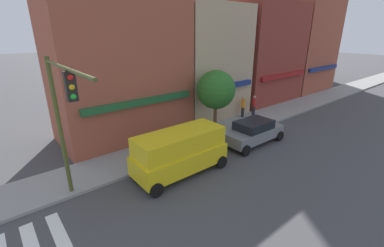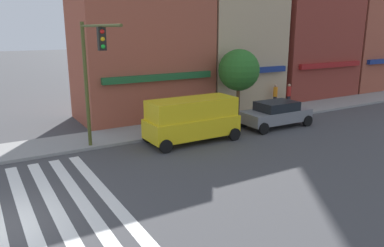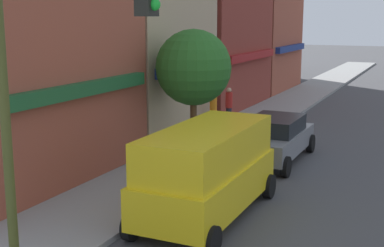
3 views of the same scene
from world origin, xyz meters
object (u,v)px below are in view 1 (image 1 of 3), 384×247
Objects in this scene: traffic_signal at (64,111)px; street_tree at (216,90)px; van_yellow at (180,151)px; sedan_grey at (253,131)px; pedestrian_red_jacket at (254,105)px; pedestrian_orange_vest at (243,107)px.

traffic_signal is 10.58m from street_tree.
sedan_grey is at bearing 0.13° from van_yellow.
sedan_grey is 3.81m from street_tree.
pedestrian_red_jacket reaches higher than sedan_grey.
van_yellow is 6.07m from sedan_grey.
van_yellow is at bearing -179.65° from sedan_grey.
traffic_signal is 1.42× the size of sedan_grey.
sedan_grey is 0.98× the size of street_tree.
van_yellow is at bearing 115.35° from pedestrian_red_jacket.
traffic_signal reaches higher than pedestrian_orange_vest.
street_tree is (-4.25, -0.99, 2.21)m from pedestrian_orange_vest.
sedan_grey is 2.49× the size of pedestrian_orange_vest.
pedestrian_red_jacket is (10.52, 3.45, -0.21)m from van_yellow.
pedestrian_red_jacket is (4.46, 3.45, 0.23)m from sedan_grey.
street_tree is at bearing -30.72° from pedestrian_orange_vest.
street_tree is at bearing 28.28° from van_yellow.
street_tree reaches higher than van_yellow.
traffic_signal reaches higher than street_tree.
pedestrian_red_jacket is (1.04, -0.34, 0.00)m from pedestrian_orange_vest.
street_tree is (-5.29, -0.65, 2.21)m from pedestrian_red_jacket.
traffic_signal is 3.53× the size of pedestrian_orange_vest.
sedan_grey is 5.12m from pedestrian_orange_vest.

